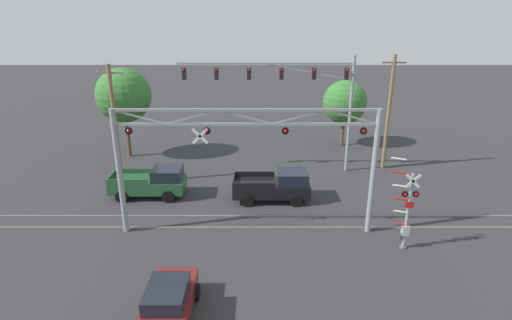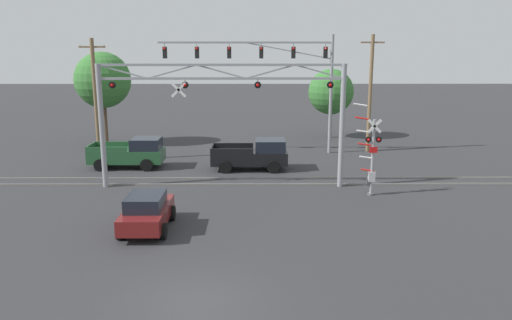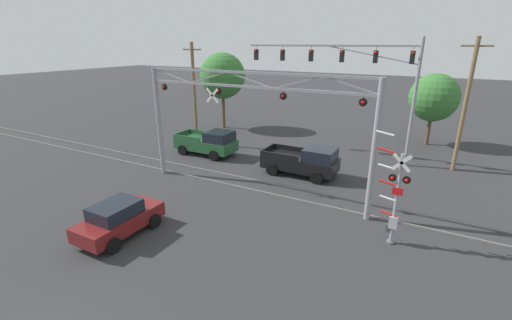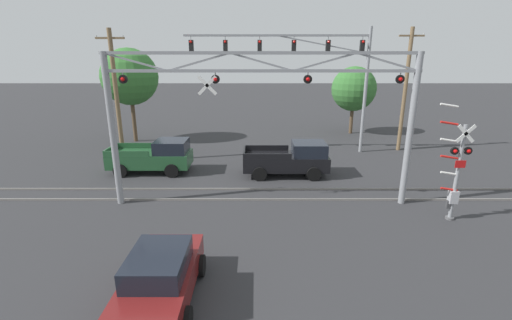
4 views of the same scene
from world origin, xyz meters
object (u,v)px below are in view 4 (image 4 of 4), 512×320
Objects in this scene: utility_pole_left at (115,96)px; traffic_signal_span at (314,63)px; crossing_signal_mast at (454,175)px; utility_pole_right at (403,89)px; sedan_waiting at (159,276)px; pickup_truck_following at (153,156)px; crossing_gantry at (260,108)px; background_tree_beyond_span at (128,77)px; pickup_truck_lead at (289,159)px; background_tree_far_left_verge at (352,89)px.

traffic_signal_span is at bearing 11.72° from utility_pole_left.
utility_pole_right reaches higher than crossing_signal_mast.
pickup_truck_following is at bearing 106.55° from sedan_waiting.
crossing_signal_mast is 1.04× the size of pickup_truck_following.
crossing_signal_mast is at bearing -26.33° from utility_pole_left.
crossing_gantry is 8.81m from crossing_signal_mast.
utility_pole_right is (6.81, 0.55, -1.86)m from traffic_signal_span.
sedan_waiting is at bearing -65.66° from utility_pole_left.
utility_pole_left is (-2.79, 2.08, 3.45)m from pickup_truck_following.
crossing_signal_mast reaches higher than sedan_waiting.
sedan_waiting is 15.77m from utility_pole_left.
crossing_gantry is 8.86m from pickup_truck_following.
crossing_signal_mast is at bearing -102.11° from utility_pole_right.
crossing_signal_mast is 1.27× the size of sedan_waiting.
sedan_waiting is at bearing -69.41° from background_tree_beyond_span.
pickup_truck_following is (-10.49, -4.84, -5.48)m from traffic_signal_span.
background_tree_beyond_span is (-18.81, 14.96, 3.32)m from crossing_signal_mast.
utility_pole_right is at bearing 33.64° from pickup_truck_lead.
utility_pole_right is (8.99, 5.98, 3.62)m from pickup_truck_lead.
crossing_gantry is 11.56m from utility_pole_left.
traffic_signal_span is 1.46× the size of utility_pole_right.
background_tree_far_left_verge is (15.25, 11.63, 3.12)m from pickup_truck_following.
background_tree_far_left_verge is (8.76, 16.45, -0.50)m from crossing_gantry.
pickup_truck_lead is 1.02× the size of pickup_truck_following.
crossing_signal_mast is at bearing -24.11° from pickup_truck_following.
utility_pole_right is (20.09, 3.31, 0.17)m from utility_pole_left.
utility_pole_right reaches higher than pickup_truck_following.
utility_pole_right is at bearing 77.89° from crossing_signal_mast.
pickup_truck_lead is at bearing 67.12° from sedan_waiting.
traffic_signal_span is 2.12× the size of background_tree_far_left_verge.
crossing_gantry is at bearing -51.25° from background_tree_beyond_span.
utility_pole_left reaches higher than pickup_truck_following.
sedan_waiting is 0.52× the size of background_tree_beyond_span.
traffic_signal_span reaches higher than pickup_truck_lead.
utility_pole_left is 1.12× the size of background_tree_beyond_span.
crossing_gantry reaches higher than pickup_truck_following.
pickup_truck_lead is 0.82× the size of background_tree_far_left_verge.
utility_pole_right is at bearing 4.64° from traffic_signal_span.
pickup_truck_lead is 1.25× the size of sedan_waiting.
pickup_truck_lead is at bearing -111.85° from traffic_signal_span.
crossing_signal_mast is at bearing -69.64° from traffic_signal_span.
sedan_waiting is at bearing -112.61° from crossing_gantry.
crossing_gantry is at bearing -136.66° from utility_pole_right.
crossing_gantry is at bearing 167.80° from crossing_signal_mast.
background_tree_far_left_verge is at bearing 9.59° from background_tree_beyond_span.
crossing_gantry reaches higher than pickup_truck_lead.
traffic_signal_span is 8.63m from background_tree_far_left_verge.
pickup_truck_following is at bearing 143.47° from crossing_gantry.
traffic_signal_span is 15.04m from background_tree_beyond_span.
crossing_gantry is 1.63× the size of utility_pole_left.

